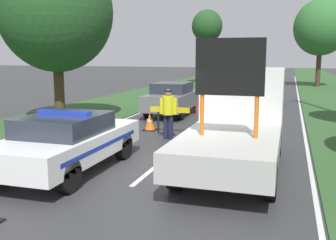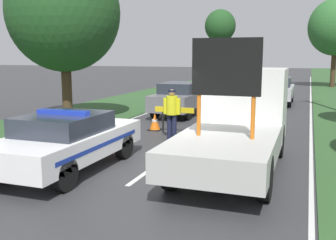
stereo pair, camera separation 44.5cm
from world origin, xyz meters
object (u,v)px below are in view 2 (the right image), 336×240
object	(u,v)px
queued_car_sedan_silver	(275,90)
pedestrian_civilian	(208,112)
police_officer	(172,110)
road_barrier	(194,113)
work_truck	(239,119)
traffic_cone_near_truck	(155,122)
queued_car_sedan_black	(229,81)
roadside_tree_mid_right	(220,27)
roadside_tree_near_left	(336,27)
roadside_tree_far_left	(64,13)
police_car	(67,140)
queued_car_suv_grey	(180,98)
traffic_cone_near_police	(114,128)

from	to	relation	value
queued_car_sedan_silver	pedestrian_civilian	bearing A→B (deg)	83.61
police_officer	queued_car_sedan_silver	distance (m)	11.35
road_barrier	pedestrian_civilian	world-z (taller)	pedestrian_civilian
work_truck	traffic_cone_near_truck	bearing A→B (deg)	-41.82
queued_car_sedan_black	roadside_tree_mid_right	size ratio (longest dim) A/B	0.65
roadside_tree_near_left	roadside_tree_far_left	world-z (taller)	roadside_tree_near_left
road_barrier	roadside_tree_near_left	world-z (taller)	roadside_tree_near_left
queued_car_sedan_silver	roadside_tree_far_left	bearing A→B (deg)	49.62
roadside_tree_mid_right	queued_car_sedan_silver	bearing A→B (deg)	-66.06
traffic_cone_near_truck	roadside_tree_near_left	bearing A→B (deg)	72.82
queued_car_sedan_silver	roadside_tree_near_left	xyz separation A→B (m)	(3.72, 13.78, 4.31)
police_car	roadside_tree_far_left	size ratio (longest dim) A/B	0.66
queued_car_suv_grey	queued_car_sedan_silver	xyz separation A→B (m)	(3.84, 5.83, 0.02)
queued_car_suv_grey	roadside_tree_near_left	xyz separation A→B (m)	(7.56, 19.61, 4.33)
traffic_cone_near_police	queued_car_suv_grey	world-z (taller)	queued_car_suv_grey
work_truck	roadside_tree_mid_right	bearing A→B (deg)	-74.86
police_officer	queued_car_sedan_silver	world-z (taller)	police_officer
road_barrier	traffic_cone_near_truck	size ratio (longest dim) A/B	4.60
police_car	pedestrian_civilian	size ratio (longest dim) A/B	2.83
police_car	traffic_cone_near_police	size ratio (longest dim) A/B	6.41
queued_car_sedan_black	roadside_tree_near_left	xyz separation A→B (m)	(7.64, 7.40, 4.31)
police_car	queued_car_suv_grey	distance (m)	9.45
work_truck	queued_car_sedan_black	world-z (taller)	work_truck
traffic_cone_near_truck	roadside_tree_near_left	xyz separation A→B (m)	(7.29, 23.57, 4.81)
road_barrier	queued_car_sedan_black	distance (m)	16.59
police_car	queued_car_sedan_black	distance (m)	21.67
traffic_cone_near_police	queued_car_sedan_silver	bearing A→B (deg)	69.57
road_barrier	queued_car_sedan_black	world-z (taller)	queued_car_sedan_black
police_car	traffic_cone_near_police	distance (m)	3.74
road_barrier	police_officer	world-z (taller)	police_officer
police_officer	pedestrian_civilian	xyz separation A→B (m)	(1.20, 0.09, -0.04)
work_truck	roadside_tree_near_left	xyz separation A→B (m)	(3.57, 27.11, 3.96)
traffic_cone_near_truck	police_officer	bearing A→B (deg)	-49.11
roadside_tree_mid_right	roadside_tree_far_left	size ratio (longest dim) A/B	1.02
roadside_tree_near_left	roadside_tree_far_left	xyz separation A→B (m)	(-11.51, -22.95, -0.63)
police_officer	queued_car_suv_grey	xyz separation A→B (m)	(-1.40, 5.26, -0.20)
pedestrian_civilian	queued_car_suv_grey	bearing A→B (deg)	130.17
road_barrier	police_officer	distance (m)	1.13
traffic_cone_near_police	pedestrian_civilian	bearing A→B (deg)	11.22
police_car	police_officer	distance (m)	4.39
road_barrier	roadside_tree_near_left	size ratio (longest dim) A/B	0.39
road_barrier	roadside_tree_near_left	xyz separation A→B (m)	(5.66, 23.87, 4.34)
traffic_cone_near_truck	queued_car_suv_grey	xyz separation A→B (m)	(-0.27, 3.95, 0.48)
road_barrier	police_officer	size ratio (longest dim) A/B	1.76
queued_car_sedan_silver	queued_car_sedan_black	size ratio (longest dim) A/B	0.90
police_officer	traffic_cone_near_truck	xyz separation A→B (m)	(-1.13, 1.30, -0.68)
pedestrian_civilian	roadside_tree_near_left	bearing A→B (deg)	92.14
police_car	queued_car_sedan_black	world-z (taller)	queued_car_sedan_black
pedestrian_civilian	traffic_cone_near_truck	bearing A→B (deg)	165.90
police_officer	roadside_tree_mid_right	world-z (taller)	roadside_tree_mid_right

